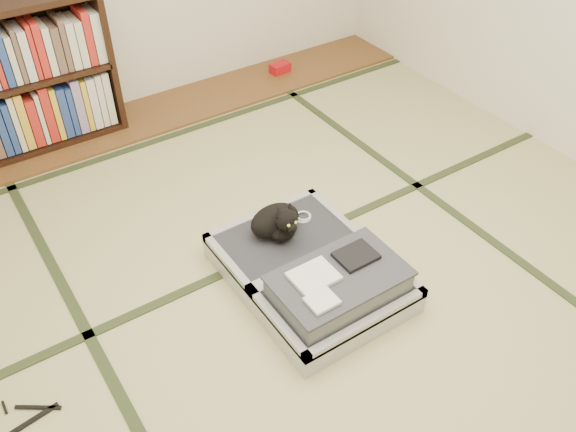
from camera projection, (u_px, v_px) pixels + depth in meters
floor at (320, 299)px, 2.92m from camera, size 4.50×4.50×0.00m
wood_strip at (149, 116)px, 4.18m from camera, size 4.00×0.50×0.02m
red_item at (280, 68)px, 4.64m from camera, size 0.16×0.10×0.07m
tatami_borders at (265, 240)px, 3.23m from camera, size 4.00×4.50×0.01m
bookcase at (2, 87)px, 3.59m from camera, size 1.31×0.30×0.92m
suitcase at (314, 274)px, 2.91m from camera, size 0.68×0.91×0.27m
cat at (278, 222)px, 3.01m from camera, size 0.30×0.31×0.24m
cable_coil at (303, 217)px, 3.17m from camera, size 0.09×0.09×0.02m
hanger at (11, 426)px, 2.40m from camera, size 0.39×0.20×0.01m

